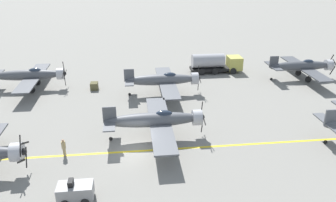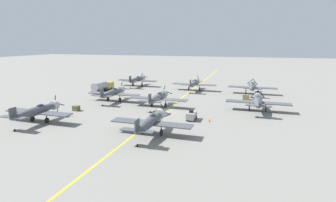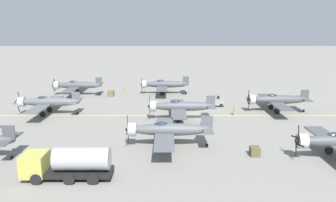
{
  "view_description": "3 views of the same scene",
  "coord_description": "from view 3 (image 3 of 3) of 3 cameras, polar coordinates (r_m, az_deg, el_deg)",
  "views": [
    {
      "loc": [
        26.33,
        0.0,
        16.56
      ],
      "look_at": [
        -3.9,
        3.46,
        3.27
      ],
      "focal_mm": 35.0,
      "sensor_mm": 36.0,
      "label": 1
    },
    {
      "loc": [
        15.45,
        -46.79,
        13.0
      ],
      "look_at": [
        0.02,
        1.69,
        1.57
      ],
      "focal_mm": 28.0,
      "sensor_mm": 36.0,
      "label": 2
    },
    {
      "loc": [
        -49.45,
        4.15,
        13.43
      ],
      "look_at": [
        1.71,
        3.95,
        1.95
      ],
      "focal_mm": 35.0,
      "sensor_mm": 36.0,
      "label": 3
    }
  ],
  "objects": [
    {
      "name": "ground_crew_walking",
      "position": [
        52.14,
        11.53,
        -1.47
      ],
      "size": [
        0.38,
        0.38,
        1.73
      ],
      "color": "tan",
      "rests_on": "ground"
    },
    {
      "name": "traffic_cone",
      "position": [
        60.83,
        8.1,
        0.03
      ],
      "size": [
        0.36,
        0.36,
        0.55
      ],
      "primitive_type": "cone",
      "color": "orange",
      "rests_on": "ground"
    },
    {
      "name": "ground_plane",
      "position": [
        51.41,
        4.42,
        -2.53
      ],
      "size": [
        400.0,
        400.0,
        0.0
      ],
      "primitive_type": "plane",
      "color": "gray"
    },
    {
      "name": "taxiway_stripe",
      "position": [
        51.41,
        4.42,
        -2.53
      ],
      "size": [
        0.3,
        160.0,
        0.01
      ],
      "primitive_type": "cube",
      "color": "yellow",
      "rests_on": "ground"
    },
    {
      "name": "airplane_mid_right",
      "position": [
        67.5,
        -0.71,
        2.91
      ],
      "size": [
        12.0,
        9.98,
        3.65
      ],
      "rotation": [
        0.0,
        0.0,
        -0.26
      ],
      "color": "#4C4E53",
      "rests_on": "ground"
    },
    {
      "name": "airplane_mid_left",
      "position": [
        37.57,
        -0.09,
        -5.04
      ],
      "size": [
        12.0,
        9.98,
        3.77
      ],
      "rotation": [
        0.0,
        0.0,
        0.03
      ],
      "color": "#55585D",
      "rests_on": "ground"
    },
    {
      "name": "airplane_mid_center",
      "position": [
        48.58,
        2.15,
        -0.95
      ],
      "size": [
        12.0,
        9.98,
        3.74
      ],
      "rotation": [
        0.0,
        0.0,
        0.01
      ],
      "color": "#53555A",
      "rests_on": "ground"
    },
    {
      "name": "supply_crate_mid_lane",
      "position": [
        36.66,
        14.88,
        -8.47
      ],
      "size": [
        1.21,
        1.01,
        0.98
      ],
      "primitive_type": "cube",
      "rotation": [
        0.0,
        0.0,
        -0.03
      ],
      "color": "brown",
      "rests_on": "ground"
    },
    {
      "name": "airplane_far_center",
      "position": [
        54.77,
        -20.24,
        -0.18
      ],
      "size": [
        12.0,
        9.98,
        3.69
      ],
      "rotation": [
        0.0,
        0.0,
        0.12
      ],
      "color": "#595B60",
      "rests_on": "ground"
    },
    {
      "name": "ground_crew_inspecting",
      "position": [
        68.4,
        -7.66,
        2.08
      ],
      "size": [
        0.4,
        0.4,
        1.86
      ],
      "color": "tan",
      "rests_on": "ground"
    },
    {
      "name": "airplane_near_center",
      "position": [
        55.91,
        18.39,
        0.21
      ],
      "size": [
        12.0,
        9.98,
        3.66
      ],
      "rotation": [
        0.0,
        0.0,
        -0.27
      ],
      "color": "#4A4D52",
      "rests_on": "ground"
    },
    {
      "name": "tow_tractor",
      "position": [
        57.76,
        8.47,
        -0.13
      ],
      "size": [
        1.57,
        2.6,
        1.79
      ],
      "color": "gray",
      "rests_on": "ground"
    },
    {
      "name": "airplane_far_right",
      "position": [
        68.88,
        -15.61,
        2.64
      ],
      "size": [
        12.0,
        9.98,
        3.65
      ],
      "rotation": [
        0.0,
        0.0,
        0.06
      ],
      "color": "#4D5055",
      "rests_on": "ground"
    },
    {
      "name": "supply_crate_by_tanker",
      "position": [
        66.36,
        -9.92,
        1.29
      ],
      "size": [
        1.45,
        1.23,
        1.15
      ],
      "primitive_type": "cube",
      "rotation": [
        0.0,
        0.0,
        -0.05
      ],
      "color": "brown",
      "rests_on": "ground"
    },
    {
      "name": "fuel_tanker",
      "position": [
        31.38,
        -17.13,
        -10.27
      ],
      "size": [
        2.67,
        8.0,
        2.98
      ],
      "color": "black",
      "rests_on": "ground"
    }
  ]
}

